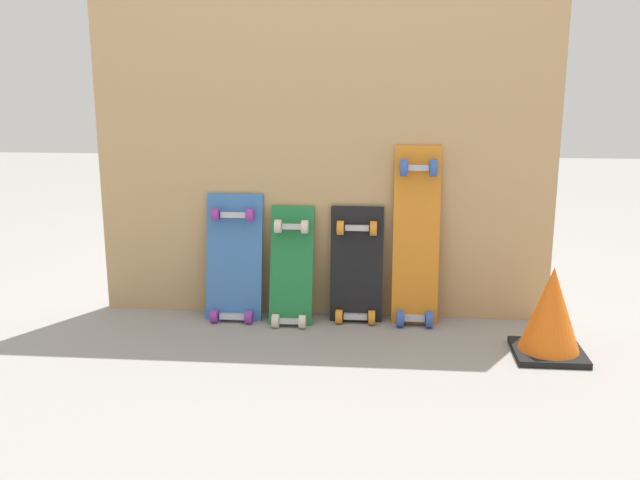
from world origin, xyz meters
TOP-DOWN VIEW (x-y plane):
  - ground_plane at (0.00, 0.00)m, footprint 12.00×12.00m
  - plywood_wall_panel at (0.00, 0.07)m, footprint 1.93×0.04m
  - skateboard_blue at (-0.37, -0.02)m, footprint 0.24×0.18m
  - skateboard_green at (-0.12, -0.05)m, footprint 0.18×0.21m
  - skateboard_black at (0.15, -0.01)m, footprint 0.22×0.14m
  - skateboard_orange at (0.40, -0.01)m, footprint 0.19×0.16m
  - traffic_cone at (0.89, -0.34)m, footprint 0.26×0.26m

SIDE VIEW (x-z plane):
  - ground_plane at x=0.00m, z-range 0.00..0.00m
  - traffic_cone at x=0.89m, z-range 0.00..0.34m
  - skateboard_green at x=-0.12m, z-range -0.07..0.49m
  - skateboard_black at x=0.15m, z-range -0.06..0.49m
  - skateboard_blue at x=-0.37m, z-range -0.07..0.53m
  - skateboard_orange at x=0.40m, z-range -0.06..0.75m
  - plywood_wall_panel at x=0.00m, z-range 0.00..1.48m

